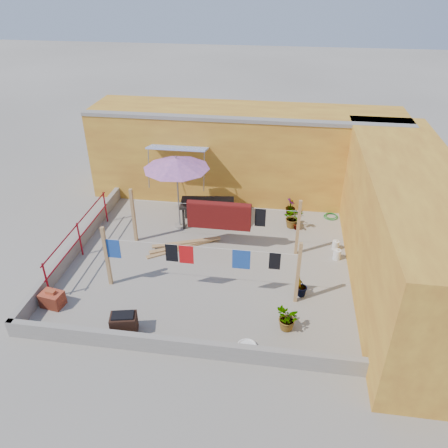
{
  "coord_description": "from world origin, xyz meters",
  "views": [
    {
      "loc": [
        1.93,
        -10.3,
        7.53
      ],
      "look_at": [
        0.38,
        0.3,
        1.14
      ],
      "focal_mm": 35.0,
      "sensor_mm": 36.0,
      "label": 1
    }
  ],
  "objects_px": {
    "plant_back_a": "(293,217)",
    "outdoor_table": "(207,204)",
    "patio_umbrella": "(176,164)",
    "green_hose": "(331,216)",
    "white_basin": "(247,347)",
    "brazier": "(124,324)",
    "water_jug_b": "(337,254)",
    "brick_stack": "(52,299)",
    "water_jug_a": "(335,245)"
  },
  "relations": [
    {
      "from": "green_hose",
      "to": "plant_back_a",
      "type": "distance_m",
      "value": 1.6
    },
    {
      "from": "patio_umbrella",
      "to": "outdoor_table",
      "type": "xyz_separation_m",
      "value": [
        0.89,
        0.3,
        -1.51
      ]
    },
    {
      "from": "patio_umbrella",
      "to": "green_hose",
      "type": "bearing_deg",
      "value": 15.05
    },
    {
      "from": "brazier",
      "to": "white_basin",
      "type": "relative_size",
      "value": 1.45
    },
    {
      "from": "outdoor_table",
      "to": "white_basin",
      "type": "relative_size",
      "value": 3.94
    },
    {
      "from": "patio_umbrella",
      "to": "white_basin",
      "type": "height_order",
      "value": "patio_umbrella"
    },
    {
      "from": "patio_umbrella",
      "to": "white_basin",
      "type": "distance_m",
      "value": 6.16
    },
    {
      "from": "patio_umbrella",
      "to": "water_jug_b",
      "type": "xyz_separation_m",
      "value": [
        5.03,
        -1.17,
        -2.09
      ]
    },
    {
      "from": "white_basin",
      "to": "water_jug_a",
      "type": "height_order",
      "value": "water_jug_a"
    },
    {
      "from": "patio_umbrella",
      "to": "water_jug_b",
      "type": "bearing_deg",
      "value": -13.06
    },
    {
      "from": "water_jug_a",
      "to": "white_basin",
      "type": "bearing_deg",
      "value": -117.35
    },
    {
      "from": "brazier",
      "to": "green_hose",
      "type": "relative_size",
      "value": 1.39
    },
    {
      "from": "brick_stack",
      "to": "white_basin",
      "type": "bearing_deg",
      "value": -8.19
    },
    {
      "from": "green_hose",
      "to": "patio_umbrella",
      "type": "bearing_deg",
      "value": -164.95
    },
    {
      "from": "water_jug_b",
      "to": "plant_back_a",
      "type": "xyz_separation_m",
      "value": [
        -1.32,
        1.68,
        0.2
      ]
    },
    {
      "from": "white_basin",
      "to": "plant_back_a",
      "type": "relative_size",
      "value": 0.66
    },
    {
      "from": "patio_umbrella",
      "to": "plant_back_a",
      "type": "xyz_separation_m",
      "value": [
        3.71,
        0.51,
        -1.89
      ]
    },
    {
      "from": "brick_stack",
      "to": "water_jug_b",
      "type": "distance_m",
      "value": 7.98
    },
    {
      "from": "outdoor_table",
      "to": "brick_stack",
      "type": "height_order",
      "value": "outdoor_table"
    },
    {
      "from": "water_jug_a",
      "to": "water_jug_b",
      "type": "distance_m",
      "value": 0.53
    },
    {
      "from": "water_jug_b",
      "to": "green_hose",
      "type": "height_order",
      "value": "water_jug_b"
    },
    {
      "from": "patio_umbrella",
      "to": "plant_back_a",
      "type": "height_order",
      "value": "patio_umbrella"
    },
    {
      "from": "brick_stack",
      "to": "water_jug_b",
      "type": "xyz_separation_m",
      "value": [
        7.33,
        3.15,
        -0.05
      ]
    },
    {
      "from": "outdoor_table",
      "to": "water_jug_b",
      "type": "relative_size",
      "value": 5.2
    },
    {
      "from": "outdoor_table",
      "to": "water_jug_a",
      "type": "bearing_deg",
      "value": -12.77
    },
    {
      "from": "white_basin",
      "to": "brick_stack",
      "type": "bearing_deg",
      "value": 171.81
    },
    {
      "from": "brick_stack",
      "to": "brazier",
      "type": "distance_m",
      "value": 2.23
    },
    {
      "from": "brick_stack",
      "to": "green_hose",
      "type": "bearing_deg",
      "value": 37.73
    },
    {
      "from": "water_jug_b",
      "to": "water_jug_a",
      "type": "bearing_deg",
      "value": 90.0
    },
    {
      "from": "outdoor_table",
      "to": "white_basin",
      "type": "distance_m",
      "value": 5.71
    },
    {
      "from": "outdoor_table",
      "to": "water_jug_b",
      "type": "height_order",
      "value": "outdoor_table"
    },
    {
      "from": "patio_umbrella",
      "to": "green_hose",
      "type": "height_order",
      "value": "patio_umbrella"
    },
    {
      "from": "water_jug_b",
      "to": "white_basin",
      "type": "bearing_deg",
      "value": -120.44
    },
    {
      "from": "outdoor_table",
      "to": "green_hose",
      "type": "bearing_deg",
      "value": 14.25
    },
    {
      "from": "patio_umbrella",
      "to": "brick_stack",
      "type": "xyz_separation_m",
      "value": [
        -2.3,
        -4.32,
        -2.04
      ]
    },
    {
      "from": "water_jug_a",
      "to": "water_jug_b",
      "type": "xyz_separation_m",
      "value": [
        0.0,
        -0.53,
        0.01
      ]
    },
    {
      "from": "water_jug_a",
      "to": "patio_umbrella",
      "type": "bearing_deg",
      "value": 172.76
    },
    {
      "from": "brick_stack",
      "to": "white_basin",
      "type": "distance_m",
      "value": 5.11
    },
    {
      "from": "plant_back_a",
      "to": "outdoor_table",
      "type": "bearing_deg",
      "value": -175.67
    },
    {
      "from": "green_hose",
      "to": "white_basin",
      "type": "bearing_deg",
      "value": -109.61
    },
    {
      "from": "brazier",
      "to": "patio_umbrella",
      "type": "bearing_deg",
      "value": 88.06
    },
    {
      "from": "outdoor_table",
      "to": "water_jug_b",
      "type": "xyz_separation_m",
      "value": [
        4.14,
        -1.47,
        -0.58
      ]
    },
    {
      "from": "outdoor_table",
      "to": "green_hose",
      "type": "xyz_separation_m",
      "value": [
        4.14,
        1.05,
        -0.71
      ]
    },
    {
      "from": "brazier",
      "to": "water_jug_a",
      "type": "xyz_separation_m",
      "value": [
        5.2,
        4.32,
        -0.12
      ]
    },
    {
      "from": "white_basin",
      "to": "green_hose",
      "type": "relative_size",
      "value": 0.96
    },
    {
      "from": "brazier",
      "to": "water_jug_b",
      "type": "height_order",
      "value": "brazier"
    },
    {
      "from": "brazier",
      "to": "water_jug_a",
      "type": "height_order",
      "value": "brazier"
    },
    {
      "from": "outdoor_table",
      "to": "brick_stack",
      "type": "bearing_deg",
      "value": -124.61
    },
    {
      "from": "brick_stack",
      "to": "water_jug_a",
      "type": "height_order",
      "value": "brick_stack"
    },
    {
      "from": "brazier",
      "to": "water_jug_b",
      "type": "relative_size",
      "value": 1.92
    }
  ]
}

